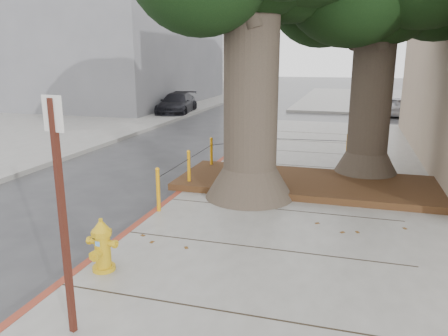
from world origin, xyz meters
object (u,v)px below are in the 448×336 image
at_px(signpost, 62,206).
at_px(car_dark, 177,104).
at_px(fire_hydrant, 102,245).
at_px(car_silver, 403,107).

bearing_deg(signpost, car_dark, 121.03).
height_order(fire_hydrant, signpost, signpost).
distance_m(fire_hydrant, car_silver, 21.70).
relative_size(signpost, car_silver, 0.81).
relative_size(fire_hydrant, signpost, 0.30).
xyz_separation_m(fire_hydrant, signpost, (0.47, -1.45, 1.16)).
distance_m(fire_hydrant, signpost, 1.91).
height_order(fire_hydrant, car_dark, car_dark).
relative_size(signpost, car_dark, 0.64).
bearing_deg(fire_hydrant, signpost, -69.84).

